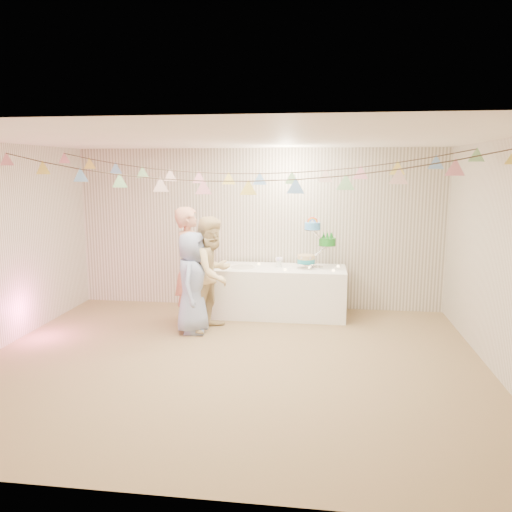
# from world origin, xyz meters

# --- Properties ---
(floor) EXTENTS (6.00, 6.00, 0.00)m
(floor) POSITION_xyz_m (0.00, 0.00, 0.00)
(floor) COLOR olive
(floor) RESTS_ON ground
(ceiling) EXTENTS (6.00, 6.00, 0.00)m
(ceiling) POSITION_xyz_m (0.00, 0.00, 2.60)
(ceiling) COLOR white
(ceiling) RESTS_ON ground
(back_wall) EXTENTS (6.00, 6.00, 0.00)m
(back_wall) POSITION_xyz_m (0.00, 2.50, 1.30)
(back_wall) COLOR silver
(back_wall) RESTS_ON ground
(front_wall) EXTENTS (6.00, 6.00, 0.00)m
(front_wall) POSITION_xyz_m (0.00, -2.50, 1.30)
(front_wall) COLOR silver
(front_wall) RESTS_ON ground
(right_wall) EXTENTS (5.00, 5.00, 0.00)m
(right_wall) POSITION_xyz_m (3.00, 0.00, 1.30)
(right_wall) COLOR silver
(right_wall) RESTS_ON ground
(table) EXTENTS (2.04, 0.81, 0.76)m
(table) POSITION_xyz_m (0.41, 2.01, 0.38)
(table) COLOR white
(table) RESTS_ON floor
(cake_stand) EXTENTS (0.65, 0.38, 0.73)m
(cake_stand) POSITION_xyz_m (0.96, 2.06, 1.11)
(cake_stand) COLOR silver
(cake_stand) RESTS_ON table
(cake_bottom) EXTENTS (0.31, 0.31, 0.15)m
(cake_bottom) POSITION_xyz_m (0.81, 2.00, 0.84)
(cake_bottom) COLOR teal
(cake_bottom) RESTS_ON cake_stand
(cake_middle) EXTENTS (0.27, 0.27, 0.22)m
(cake_middle) POSITION_xyz_m (1.14, 2.15, 1.11)
(cake_middle) COLOR #1A7A1F
(cake_middle) RESTS_ON cake_stand
(cake_top_tier) EXTENTS (0.25, 0.25, 0.19)m
(cake_top_tier) POSITION_xyz_m (0.90, 2.03, 1.38)
(cake_top_tier) COLOR #4B9DED
(cake_top_tier) RESTS_ON cake_stand
(platter) EXTENTS (0.37, 0.37, 0.02)m
(platter) POSITION_xyz_m (-0.16, 1.96, 0.76)
(platter) COLOR white
(platter) RESTS_ON table
(posy) EXTENTS (0.14, 0.14, 0.16)m
(posy) POSITION_xyz_m (0.39, 2.06, 0.83)
(posy) COLOR white
(posy) RESTS_ON table
(person_adult_a) EXTENTS (0.46, 0.66, 1.74)m
(person_adult_a) POSITION_xyz_m (-0.84, 1.37, 0.87)
(person_adult_a) COLOR tan
(person_adult_a) RESTS_ON floor
(person_adult_b) EXTENTS (0.87, 0.96, 1.62)m
(person_adult_b) POSITION_xyz_m (-0.47, 1.20, 0.81)
(person_adult_b) COLOR #D9BA85
(person_adult_b) RESTS_ON floor
(person_child) EXTENTS (0.46, 0.70, 1.43)m
(person_child) POSITION_xyz_m (-0.73, 1.04, 0.71)
(person_child) COLOR #8D9CC8
(person_child) RESTS_ON floor
(bunting_back) EXTENTS (5.60, 1.10, 0.40)m
(bunting_back) POSITION_xyz_m (0.00, 1.10, 2.35)
(bunting_back) COLOR pink
(bunting_back) RESTS_ON ceiling
(bunting_front) EXTENTS (5.60, 0.90, 0.36)m
(bunting_front) POSITION_xyz_m (0.00, -0.20, 2.32)
(bunting_front) COLOR #72A5E5
(bunting_front) RESTS_ON ceiling
(tealight_0) EXTENTS (0.04, 0.04, 0.03)m
(tealight_0) POSITION_xyz_m (-0.39, 1.86, 0.78)
(tealight_0) COLOR #FFD88C
(tealight_0) RESTS_ON table
(tealight_1) EXTENTS (0.04, 0.04, 0.03)m
(tealight_1) POSITION_xyz_m (0.06, 2.19, 0.78)
(tealight_1) COLOR #FFD88C
(tealight_1) RESTS_ON table
(tealight_2) EXTENTS (0.04, 0.04, 0.03)m
(tealight_2) POSITION_xyz_m (0.51, 1.79, 0.78)
(tealight_2) COLOR #FFD88C
(tealight_2) RESTS_ON table
(tealight_3) EXTENTS (0.04, 0.04, 0.03)m
(tealight_3) POSITION_xyz_m (0.76, 2.23, 0.78)
(tealight_3) COLOR #FFD88C
(tealight_3) RESTS_ON table
(tealight_4) EXTENTS (0.04, 0.04, 0.03)m
(tealight_4) POSITION_xyz_m (1.23, 1.83, 0.78)
(tealight_4) COLOR #FFD88C
(tealight_4) RESTS_ON table
(tealight_5) EXTENTS (0.04, 0.04, 0.03)m
(tealight_5) POSITION_xyz_m (1.31, 2.16, 0.78)
(tealight_5) COLOR #FFD88C
(tealight_5) RESTS_ON table
(tealight_6) EXTENTS (0.04, 0.04, 0.03)m
(tealight_6) POSITION_xyz_m (0.87, 2.00, 0.78)
(tealight_6) COLOR #FFD88C
(tealight_6) RESTS_ON table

